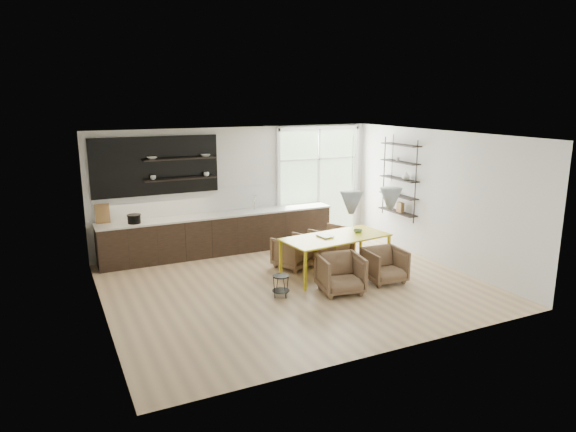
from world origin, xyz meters
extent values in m
cube|color=#D5B284|center=(0.00, 0.00, -0.01)|extent=(7.00, 6.00, 0.01)
cube|color=silver|center=(0.00, 3.00, 1.45)|extent=(7.00, 0.02, 2.90)
cube|color=silver|center=(-3.50, 0.00, 1.45)|extent=(0.02, 6.00, 2.90)
cube|color=silver|center=(3.50, 0.00, 1.45)|extent=(0.02, 6.00, 2.90)
cube|color=white|center=(0.00, 0.00, 2.90)|extent=(7.00, 6.00, 0.01)
cube|color=#B2D1A5|center=(2.15, 2.97, 1.45)|extent=(2.20, 0.02, 2.70)
cube|color=white|center=(2.15, 2.94, 1.45)|extent=(2.30, 0.08, 2.80)
cone|color=#A5AFB4|center=(0.95, -0.50, 1.65)|extent=(0.44, 0.44, 0.42)
cone|color=#A5AFB4|center=(1.85, -0.50, 1.65)|extent=(0.44, 0.44, 0.42)
cylinder|color=black|center=(0.95, -0.50, 2.46)|extent=(0.01, 0.01, 0.89)
cylinder|color=black|center=(1.85, -0.50, 2.46)|extent=(0.01, 0.01, 0.89)
cube|color=black|center=(-0.60, 2.67, 0.45)|extent=(5.50, 0.65, 0.90)
cube|color=beige|center=(-0.60, 2.67, 0.92)|extent=(5.54, 0.69, 0.04)
cube|color=silver|center=(-0.60, 2.98, 1.20)|extent=(5.50, 0.02, 0.55)
cube|color=black|center=(-1.95, 2.96, 2.10)|extent=(2.80, 0.06, 1.30)
cube|color=black|center=(-1.45, 2.82, 2.25)|extent=(1.60, 0.28, 0.03)
cube|color=black|center=(-1.45, 2.82, 1.80)|extent=(1.60, 0.28, 0.03)
cube|color=brown|center=(-3.15, 2.90, 1.15)|extent=(0.30, 0.10, 0.42)
cylinder|color=silver|center=(0.30, 2.77, 1.12)|extent=(0.02, 0.02, 0.40)
imported|color=white|center=(-2.05, 2.82, 2.29)|extent=(0.22, 0.22, 0.05)
imported|color=white|center=(-0.85, 2.82, 2.29)|extent=(0.22, 0.22, 0.05)
imported|color=white|center=(-2.05, 2.82, 1.86)|extent=(0.12, 0.12, 0.10)
imported|color=white|center=(-0.85, 2.82, 1.86)|extent=(0.12, 0.12, 0.10)
cylinder|color=black|center=(-2.55, 2.59, 1.02)|extent=(0.28, 0.28, 0.17)
cube|color=black|center=(3.36, 0.60, 1.70)|extent=(0.02, 0.02, 1.90)
cube|color=black|center=(3.36, 1.80, 1.70)|extent=(0.02, 0.02, 1.90)
cube|color=black|center=(3.36, 1.20, 0.90)|extent=(0.26, 1.20, 0.02)
cube|color=black|center=(3.36, 1.20, 1.30)|extent=(0.26, 1.20, 0.02)
cube|color=black|center=(3.36, 1.20, 1.70)|extent=(0.26, 1.20, 0.02)
cube|color=black|center=(3.36, 1.20, 2.10)|extent=(0.26, 1.20, 0.03)
cube|color=black|center=(3.36, 1.20, 2.50)|extent=(0.26, 1.20, 0.03)
imported|color=white|center=(3.36, 0.95, 1.81)|extent=(0.18, 0.18, 0.19)
imported|color=#333338|center=(3.36, 1.40, 1.34)|extent=(0.22, 0.22, 0.05)
imported|color=white|center=(3.36, 1.30, 2.16)|extent=(0.10, 0.10, 0.09)
cube|color=brown|center=(3.36, 1.10, 1.03)|extent=(0.10, 0.18, 0.24)
cube|color=gold|center=(1.06, 0.22, 0.79)|extent=(2.30, 1.24, 0.03)
cube|color=gold|center=(0.06, -0.35, 0.39)|extent=(0.05, 0.05, 0.77)
cube|color=gold|center=(-0.04, 0.54, 0.39)|extent=(0.05, 0.05, 0.77)
cube|color=gold|center=(2.16, -0.11, 0.39)|extent=(0.05, 0.05, 0.77)
cube|color=gold|center=(2.06, 0.78, 0.39)|extent=(0.05, 0.05, 0.77)
imported|color=brown|center=(0.48, 0.98, 0.34)|extent=(0.96, 0.97, 0.69)
imported|color=brown|center=(1.51, 1.14, 0.37)|extent=(1.04, 1.06, 0.73)
imported|color=brown|center=(0.62, -0.70, 0.36)|extent=(0.90, 0.92, 0.72)
imported|color=brown|center=(1.71, -0.60, 0.34)|extent=(0.77, 0.79, 0.68)
cylinder|color=black|center=(-0.47, -0.42, 0.39)|extent=(0.30, 0.30, 0.02)
cylinder|color=black|center=(-0.47, -0.42, 0.11)|extent=(0.32, 0.32, 0.01)
cylinder|color=black|center=(-0.33, -0.41, 0.20)|extent=(0.01, 0.01, 0.39)
cylinder|color=black|center=(-0.49, -0.28, 0.20)|extent=(0.01, 0.01, 0.39)
cylinder|color=black|center=(-0.61, -0.43, 0.20)|extent=(0.01, 0.01, 0.39)
cylinder|color=black|center=(-0.46, -0.56, 0.20)|extent=(0.01, 0.01, 0.39)
imported|color=white|center=(0.73, 0.27, 0.82)|extent=(0.29, 0.36, 0.03)
imported|color=#587A4E|center=(1.64, 0.30, 0.83)|extent=(0.21, 0.21, 0.06)
camera|label=1|loc=(-4.20, -8.47, 3.58)|focal=32.00mm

